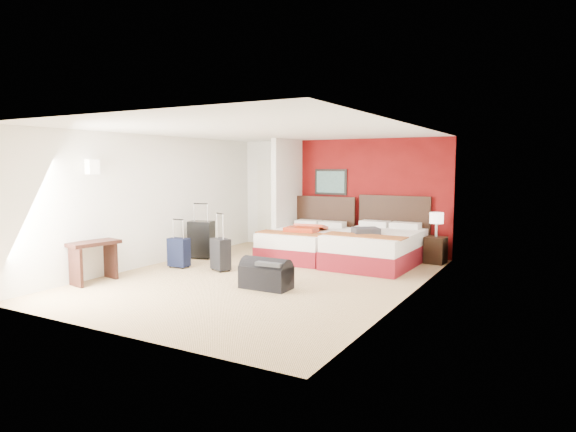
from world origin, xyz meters
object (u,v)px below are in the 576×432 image
Objects in this scene: suitcase_black at (201,240)px; desk at (94,262)px; bed_left at (304,244)px; table_lamp at (436,225)px; suitcase_charcoal at (220,256)px; suitcase_navy at (179,254)px; bed_right at (376,248)px; red_suitcase_open at (306,229)px; nightstand at (436,250)px; duffel_bag at (266,276)px.

suitcase_black is 2.55m from desk.
table_lamp is at bearing 14.12° from bed_left.
bed_left is 2.02m from suitcase_charcoal.
desk is at bearing -108.50° from suitcase_navy.
suitcase_black is 1.41× the size of suitcase_navy.
bed_left is at bearing 15.36° from suitcase_black.
bed_right is 2.45× the size of red_suitcase_open.
bed_right is 4.04× the size of nightstand.
suitcase_black is (-3.39, -1.12, 0.05)m from bed_right.
nightstand is 0.70× the size of suitcase_black.
nightstand is 0.50m from table_lamp.
suitcase_black reaches higher than suitcase_navy.
bed_left is 2.46× the size of duffel_bag.
table_lamp is at bearing 62.87° from suitcase_charcoal.
suitcase_charcoal is 0.69× the size of desk.
red_suitcase_open reaches higher than bed_left.
nightstand is at bearing 14.12° from bed_left.
table_lamp is 4.23m from suitcase_charcoal.
bed_right is 3.78× the size of suitcase_charcoal.
suitcase_navy reaches higher than duffel_bag.
desk is (-4.55, -4.39, -0.42)m from table_lamp.
table_lamp is (2.43, 0.86, 0.13)m from red_suitcase_open.
duffel_bag is at bearing -46.15° from suitcase_black.
duffel_bag is at bearing -2.68° from suitcase_charcoal.
bed_left is at bearing 48.13° from suitcase_navy.
suitcase_charcoal is (-0.85, -1.78, -0.35)m from red_suitcase_open.
suitcase_black is 0.91× the size of desk.
suitcase_black is (-1.94, -0.98, -0.26)m from red_suitcase_open.
red_suitcase_open is 1.06× the size of desk.
red_suitcase_open reaches higher than suitcase_navy.
suitcase_black is (-4.36, -1.84, 0.11)m from nightstand.
suitcase_black is 0.95× the size of duffel_bag.
bed_right is at bearing -138.83° from nightstand.
bed_left is 0.37m from red_suitcase_open.
red_suitcase_open is 2.60m from nightstand.
suitcase_black reaches higher than bed_left.
suitcase_charcoal is at bearing 153.37° from duffel_bag.
red_suitcase_open reaches higher than suitcase_charcoal.
bed_right is at bearing -1.19° from bed_left.
suitcase_navy is (-3.15, -2.08, -0.05)m from bed_right.
bed_left is 0.91× the size of bed_right.
suitcase_charcoal is 1.60m from duffel_bag.
bed_left is 3.65× the size of suitcase_navy.
table_lamp is 0.58× the size of desk.
bed_right reaches higher than bed_left.
suitcase_black is 0.99m from suitcase_navy.
bed_right is 2.70× the size of duffel_bag.
bed_right reaches higher than duffel_bag.
table_lamp is (0.00, 0.00, 0.50)m from nightstand.
bed_right is at bearing -143.57° from table_lamp.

